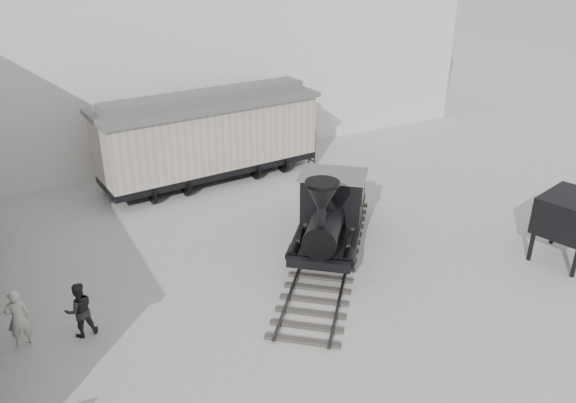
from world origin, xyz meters
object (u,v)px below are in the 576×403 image
visitor_b (80,310)px  coal_hopper (570,219)px  locomotive (330,216)px  boxcar (209,135)px  visitor_a (18,318)px

visitor_b → coal_hopper: bearing=163.0°
locomotive → boxcar: (-1.23, 7.98, 0.88)m
coal_hopper → visitor_a: bearing=152.4°
visitor_a → locomotive: bearing=-178.2°
locomotive → visitor_a: bearing=-136.9°
locomotive → coal_hopper: 7.88m
visitor_a → coal_hopper: 16.99m
locomotive → coal_hopper: locomotive is taller
visitor_a → visitor_b: 1.53m
boxcar → locomotive: bearing=-85.4°
locomotive → visitor_b: size_ratio=5.35×
boxcar → visitor_a: bearing=-140.5°
visitor_a → coal_hopper: (16.49, -4.06, 0.67)m
visitor_a → visitor_b: bearing=165.9°
coal_hopper → visitor_b: bearing=152.4°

